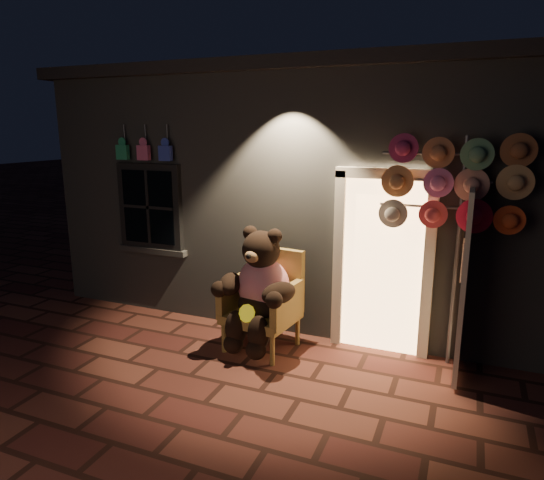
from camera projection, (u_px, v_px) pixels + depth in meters
The scene contains 5 objects.
ground at pixel (224, 383), 5.12m from camera, with size 60.00×60.00×0.00m, color brown.
shop_building at pixel (331, 181), 8.31m from camera, with size 7.30×5.95×3.51m.
wicker_armchair at pixel (265, 300), 5.88m from camera, with size 0.91×0.84×1.19m.
teddy_bear at pixel (259, 289), 5.70m from camera, with size 1.04×0.87×1.45m.
hat_rack at pixel (454, 185), 5.03m from camera, with size 1.49×0.22×2.57m.
Camera 1 is at (2.23, -4.10, 2.64)m, focal length 32.00 mm.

